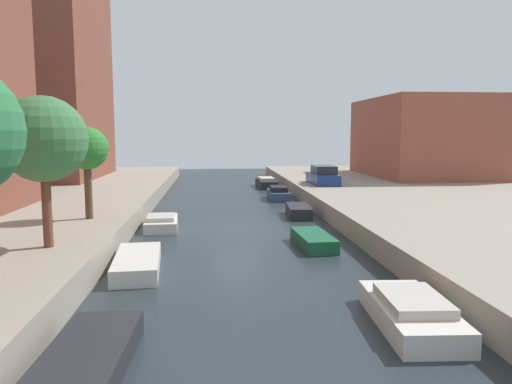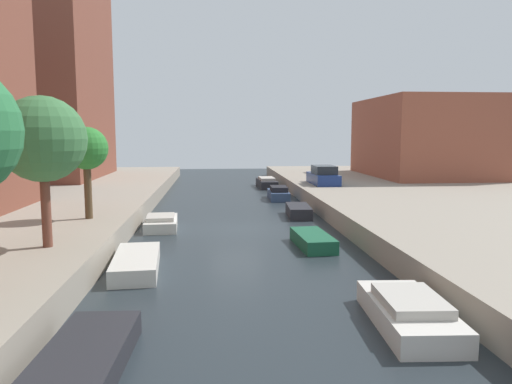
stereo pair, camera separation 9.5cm
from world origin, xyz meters
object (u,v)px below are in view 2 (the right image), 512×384
Objects in this scene: street_tree_2 at (86,150)px; moored_boat_left_2 at (136,263)px; parked_car at (323,176)px; moored_boat_right_3 at (298,211)px; moored_boat_left_3 at (161,223)px; moored_boat_right_1 at (409,312)px; moored_boat_left_1 at (80,366)px; moored_boat_right_4 at (278,194)px; moored_boat_right_5 at (267,183)px; low_block_right at (426,137)px; moored_boat_right_2 at (313,240)px; apartment_tower_far at (35,20)px; street_tree_1 at (42,140)px.

street_tree_2 is 0.99× the size of moored_boat_left_2.
moored_boat_right_3 is (-3.36, -8.47, -1.26)m from parked_car.
moored_boat_right_1 reaches higher than moored_boat_left_3.
moored_boat_right_4 reaches higher than moored_boat_left_1.
moored_boat_right_5 is (-0.15, 31.80, 0.04)m from moored_boat_right_1.
low_block_right is 3.37× the size of moored_boat_right_1.
moored_boat_left_1 is at bearing -123.22° from low_block_right.
moored_boat_right_5 is at bearing 77.68° from moored_boat_left_1.
street_tree_2 is 1.03× the size of moored_boat_right_1.
moored_boat_right_2 is at bearing -123.54° from low_block_right.
moored_boat_right_4 is (19.58, -8.60, -13.83)m from apartment_tower_far.
moored_boat_right_4 is (10.36, 12.88, -3.68)m from street_tree_2.
apartment_tower_far is 23.99m from moored_boat_right_5.
street_tree_1 is at bearing -133.70° from low_block_right.
moored_boat_right_1 is (-14.27, -31.28, -4.10)m from low_block_right.
moored_boat_right_1 is 8.78m from moored_boat_right_2.
moored_boat_right_4 is (-3.55, -0.97, -1.17)m from parked_car.
moored_boat_right_1 is at bearing -36.56° from moored_boat_left_2.
parked_car is 16.56m from moored_boat_right_2.
low_block_right is 40.02m from moored_boat_left_1.
moored_boat_left_3 is 15.32m from moored_boat_right_1.
moored_boat_right_3 is (0.03, 16.29, -0.03)m from moored_boat_right_1.
apartment_tower_far is 8.36× the size of moored_boat_right_3.
apartment_tower_far is at bearing 178.13° from low_block_right.
parked_car is 0.96× the size of moored_boat_right_5.
moored_boat_left_1 is 26.85m from moored_boat_right_4.
apartment_tower_far is 1.97× the size of low_block_right.
low_block_right is 3.27× the size of street_tree_2.
moored_boat_left_2 is (-21.89, -25.63, -4.18)m from low_block_right.
apartment_tower_far is at bearing 114.37° from moored_boat_left_2.
apartment_tower_far is 40.39m from moored_boat_right_1.
moored_boat_right_1 is at bearing 14.99° from moored_boat_left_1.
moored_boat_right_4 is at bearing 54.70° from moored_boat_left_3.
moored_boat_left_2 is (2.89, -5.26, -3.81)m from street_tree_2.
parked_car reaches higher than moored_boat_right_3.
moored_boat_left_3 is 19.89m from moored_boat_right_5.
moored_boat_right_2 is at bearing -91.28° from moored_boat_right_5.
moored_boat_right_1 is (10.51, -5.35, -4.26)m from street_tree_1.
moored_boat_right_4 reaches higher than moored_boat_right_5.
moored_boat_right_4 is at bearing 74.03° from moored_boat_left_1.
apartment_tower_far is 25.47m from moored_boat_right_4.
apartment_tower_far is 6.08× the size of parked_car.
street_tree_1 reaches higher than moored_boat_left_3.
low_block_right is at bearing 46.30° from street_tree_1.
moored_boat_left_1 is 1.34× the size of moored_boat_right_2.
moored_boat_right_1 is at bearing -85.66° from moored_boat_right_2.
low_block_right is 3.22× the size of moored_boat_left_2.
moored_boat_left_3 reaches higher than moored_boat_right_2.
low_block_right reaches higher than moored_boat_left_3.
apartment_tower_far is 7.70× the size of moored_boat_left_3.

